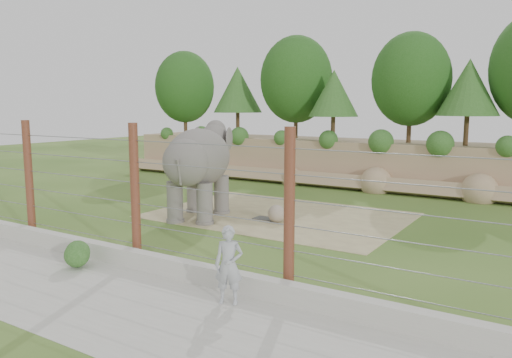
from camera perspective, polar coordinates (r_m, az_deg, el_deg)
The scene contains 11 objects.
ground at distance 18.42m, azimuth -3.33°, elevation -5.70°, with size 90.00×90.00×0.00m, color #385E1D.
back_embankment at distance 28.93m, azimuth 12.43°, elevation 7.15°, with size 30.00×5.52×8.77m.
dirt_patch at distance 20.62m, azimuth 2.66°, elevation -4.14°, with size 10.00×7.00×0.02m, color #9D8C61.
drain_grate at distance 19.85m, azimuth 1.21°, elevation -4.55°, with size 1.00×0.60×0.03m, color #262628.
elephant at distance 19.98m, azimuth -6.57°, elevation 0.85°, with size 1.99×4.64×3.76m, color #66615A, non-canonical shape.
stone_ball at distance 19.29m, azimuth 2.35°, elevation -3.96°, with size 0.67×0.67×0.67m, color gray.
retaining_wall at distance 14.72m, azimuth -14.82°, elevation -8.57°, with size 26.00×0.35×0.50m, color #B5B3A8.
walkway at distance 13.59m, azimuth -21.06°, elevation -11.38°, with size 26.00×4.00×0.01m, color #B5B3A8.
barrier_fence at distance 14.66m, azimuth -13.65°, elevation -1.57°, with size 20.26×0.26×4.00m.
walkway_shrub at distance 14.92m, azimuth -19.76°, elevation -7.94°, with size 0.79×0.79×0.79m, color #255519.
zookeeper at distance 11.43m, azimuth -3.13°, elevation -9.78°, with size 0.65×0.43×1.79m, color #AEB3B8.
Camera 1 is at (10.39, -14.54, 4.46)m, focal length 35.00 mm.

